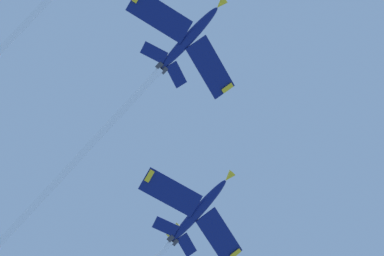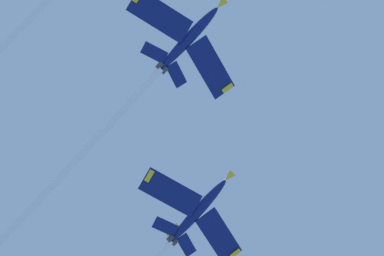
# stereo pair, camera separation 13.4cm
# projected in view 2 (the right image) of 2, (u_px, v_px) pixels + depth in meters

# --- Properties ---
(jet_second) EXTENTS (21.03, 43.50, 20.66)m
(jet_second) POSITION_uv_depth(u_px,v_px,m) (138.00, 94.00, 98.67)
(jet_second) COLOR navy
(jet_third) EXTENTS (21.41, 45.15, 22.29)m
(jet_third) POSITION_uv_depth(u_px,v_px,m) (161.00, 252.00, 102.67)
(jet_third) COLOR navy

